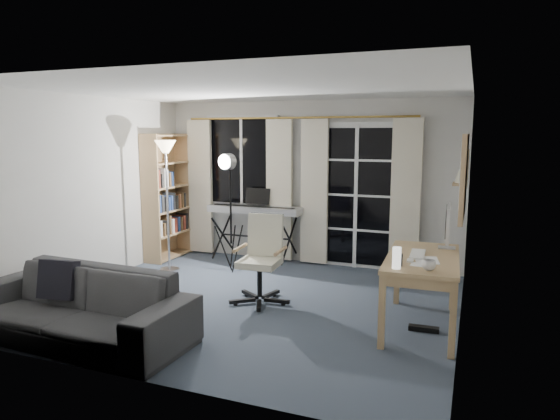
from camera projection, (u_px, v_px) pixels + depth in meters
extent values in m
cube|color=#3D4959|center=(252.00, 303.00, 5.74)|extent=(4.50, 4.00, 0.02)
cube|color=white|center=(243.00, 161.00, 7.71)|extent=(1.20, 0.06, 1.40)
cube|color=black|center=(242.00, 161.00, 7.69)|extent=(1.10, 0.02, 1.30)
cube|color=white|center=(241.00, 161.00, 7.68)|extent=(0.04, 0.03, 1.30)
cube|color=white|center=(356.00, 197.00, 7.14)|extent=(1.32, 0.06, 2.11)
cube|color=black|center=(336.00, 196.00, 7.22)|extent=(0.55, 0.02, 1.95)
cube|color=black|center=(377.00, 198.00, 7.00)|extent=(0.55, 0.02, 1.95)
cube|color=white|center=(356.00, 197.00, 7.10)|extent=(0.05, 0.04, 2.05)
cube|color=white|center=(355.00, 230.00, 7.17)|extent=(1.15, 0.03, 0.03)
cube|color=white|center=(356.00, 195.00, 7.10)|extent=(1.15, 0.03, 0.03)
cube|color=white|center=(357.00, 160.00, 7.02)|extent=(1.15, 0.03, 0.03)
cylinder|color=gold|center=(296.00, 118.00, 7.22)|extent=(3.50, 0.03, 0.03)
cube|color=beige|center=(201.00, 187.00, 7.94)|extent=(0.40, 0.07, 2.10)
cube|color=beige|center=(279.00, 190.00, 7.45)|extent=(0.40, 0.07, 2.10)
cube|color=beige|center=(314.00, 192.00, 7.25)|extent=(0.40, 0.07, 2.10)
cube|color=beige|center=(406.00, 196.00, 6.78)|extent=(0.40, 0.07, 2.10)
cube|color=tan|center=(150.00, 200.00, 7.29)|extent=(0.31, 0.03, 1.92)
cube|color=tan|center=(183.00, 193.00, 8.08)|extent=(0.31, 0.03, 1.92)
cube|color=tan|center=(160.00, 196.00, 7.73)|extent=(0.03, 0.86, 1.92)
cube|color=tan|center=(169.00, 255.00, 7.82)|extent=(0.31, 0.87, 0.02)
cube|color=tan|center=(168.00, 233.00, 7.77)|extent=(0.31, 0.87, 0.02)
cube|color=tan|center=(168.00, 210.00, 7.71)|extent=(0.31, 0.87, 0.02)
cube|color=tan|center=(167.00, 187.00, 7.66)|extent=(0.31, 0.87, 0.02)
cube|color=tan|center=(166.00, 163.00, 7.60)|extent=(0.31, 0.87, 0.02)
cube|color=tan|center=(165.00, 136.00, 7.54)|extent=(0.31, 0.87, 0.02)
cube|color=white|center=(156.00, 229.00, 7.42)|extent=(0.22, 0.06, 0.25)
cube|color=brown|center=(159.00, 229.00, 7.51)|extent=(0.22, 0.04, 0.19)
cube|color=#333333|center=(162.00, 228.00, 7.58)|extent=(0.22, 0.04, 0.22)
cube|color=brown|center=(165.00, 225.00, 7.64)|extent=(0.22, 0.04, 0.29)
cube|color=white|center=(168.00, 226.00, 7.71)|extent=(0.22, 0.05, 0.22)
cube|color=brown|center=(171.00, 225.00, 7.79)|extent=(0.22, 0.04, 0.23)
cube|color=#34539C|center=(174.00, 224.00, 7.86)|extent=(0.22, 0.05, 0.23)
cube|color=brown|center=(177.00, 223.00, 7.94)|extent=(0.22, 0.03, 0.22)
cube|color=brown|center=(179.00, 222.00, 8.00)|extent=(0.22, 0.05, 0.23)
cube|color=#333333|center=(182.00, 221.00, 8.08)|extent=(0.22, 0.03, 0.25)
cube|color=#34539C|center=(155.00, 204.00, 7.36)|extent=(0.22, 0.03, 0.26)
cube|color=#333333|center=(157.00, 204.00, 7.42)|extent=(0.22, 0.06, 0.26)
cube|color=#333333|center=(161.00, 204.00, 7.51)|extent=(0.22, 0.04, 0.22)
cube|color=#34539C|center=(164.00, 204.00, 7.58)|extent=(0.22, 0.03, 0.21)
cube|color=#34539C|center=(167.00, 203.00, 7.64)|extent=(0.22, 0.04, 0.22)
cube|color=#333333|center=(169.00, 201.00, 7.71)|extent=(0.22, 0.03, 0.26)
cube|color=#333333|center=(172.00, 202.00, 7.78)|extent=(0.22, 0.04, 0.21)
cube|color=#A8633F|center=(175.00, 201.00, 7.85)|extent=(0.22, 0.04, 0.22)
cube|color=brown|center=(178.00, 200.00, 7.92)|extent=(0.22, 0.03, 0.23)
cube|color=#333333|center=(180.00, 200.00, 7.98)|extent=(0.22, 0.03, 0.22)
cube|color=brown|center=(154.00, 179.00, 7.30)|extent=(0.22, 0.04, 0.27)
cube|color=#333333|center=(157.00, 181.00, 7.38)|extent=(0.22, 0.03, 0.21)
cube|color=white|center=(159.00, 178.00, 7.43)|extent=(0.22, 0.03, 0.29)
cube|color=white|center=(162.00, 178.00, 7.50)|extent=(0.22, 0.03, 0.26)
cube|color=brown|center=(165.00, 179.00, 7.56)|extent=(0.22, 0.03, 0.21)
cube|color=#34539C|center=(167.00, 179.00, 7.63)|extent=(0.22, 0.04, 0.22)
cylinder|color=#B2B2B7|center=(170.00, 270.00, 7.07)|extent=(0.34, 0.34, 0.03)
cylinder|color=#B2B2B7|center=(168.00, 210.00, 6.94)|extent=(0.04, 0.04, 1.70)
cone|color=#FFE5B2|center=(166.00, 147.00, 6.80)|extent=(0.36, 0.36, 0.17)
cylinder|color=black|center=(223.00, 234.00, 7.70)|extent=(0.04, 0.69, 0.62)
cylinder|color=black|center=(223.00, 234.00, 7.70)|extent=(0.04, 0.69, 0.62)
cylinder|color=black|center=(289.00, 239.00, 7.31)|extent=(0.04, 0.69, 0.62)
cylinder|color=black|center=(289.00, 239.00, 7.31)|extent=(0.04, 0.69, 0.62)
cylinder|color=black|center=(255.00, 237.00, 7.51)|extent=(1.10, 0.04, 0.03)
cube|color=silver|center=(255.00, 209.00, 7.44)|extent=(1.43, 0.38, 0.10)
cube|color=white|center=(253.00, 208.00, 7.36)|extent=(1.32, 0.17, 0.02)
cube|color=black|center=(254.00, 206.00, 7.40)|extent=(1.27, 0.10, 0.01)
cube|color=black|center=(258.00, 196.00, 7.52)|extent=(0.39, 0.08, 0.24)
cylinder|color=black|center=(237.00, 250.00, 7.02)|extent=(0.09, 0.26, 0.67)
cylinder|color=black|center=(233.00, 247.00, 7.19)|extent=(0.20, 0.20, 0.68)
cylinder|color=black|center=(224.00, 249.00, 7.04)|extent=(0.25, 0.09, 0.68)
cylinder|color=black|center=(231.00, 203.00, 6.98)|extent=(0.03, 0.03, 1.17)
cylinder|color=silver|center=(228.00, 162.00, 6.85)|extent=(0.25, 0.17, 0.22)
cylinder|color=white|center=(224.00, 162.00, 6.80)|extent=(0.19, 0.07, 0.19)
cube|color=black|center=(277.00, 301.00, 5.66)|extent=(0.30, 0.07, 0.04)
cylinder|color=black|center=(283.00, 303.00, 5.64)|extent=(0.05, 0.05, 0.05)
cube|color=black|center=(271.00, 294.00, 5.89)|extent=(0.12, 0.30, 0.04)
cylinder|color=black|center=(274.00, 294.00, 5.95)|extent=(0.05, 0.05, 0.05)
cube|color=black|center=(250.00, 294.00, 5.89)|extent=(0.28, 0.20, 0.04)
cylinder|color=black|center=(247.00, 294.00, 5.95)|extent=(0.05, 0.05, 0.05)
cube|color=black|center=(242.00, 301.00, 5.66)|extent=(0.26, 0.23, 0.04)
cylinder|color=black|center=(236.00, 303.00, 5.64)|extent=(0.05, 0.05, 0.05)
cube|color=black|center=(259.00, 305.00, 5.52)|extent=(0.15, 0.30, 0.04)
cylinder|color=black|center=(259.00, 309.00, 5.45)|extent=(0.05, 0.05, 0.05)
cylinder|color=black|center=(260.00, 280.00, 5.69)|extent=(0.06, 0.06, 0.38)
cube|color=#EAE5C4|center=(260.00, 263.00, 5.66)|extent=(0.46, 0.46, 0.08)
cube|color=#EAE5C4|center=(266.00, 235.00, 5.81)|extent=(0.42, 0.14, 0.50)
cube|color=black|center=(267.00, 233.00, 5.84)|extent=(0.40, 0.12, 0.46)
cylinder|color=tan|center=(240.00, 248.00, 5.73)|extent=(0.06, 0.38, 0.04)
cylinder|color=tan|center=(281.00, 251.00, 5.58)|extent=(0.06, 0.38, 0.04)
cube|color=#A98057|center=(423.00, 258.00, 4.90)|extent=(0.73, 1.38, 0.04)
cube|color=#A98057|center=(422.00, 265.00, 4.91)|extent=(0.69, 1.34, 0.10)
cube|color=#A98057|center=(382.00, 312.00, 4.46)|extent=(0.06, 0.06, 0.69)
cube|color=#A98057|center=(453.00, 320.00, 4.26)|extent=(0.06, 0.06, 0.69)
cube|color=#A98057|center=(397.00, 274.00, 5.65)|extent=(0.06, 0.06, 0.69)
cube|color=#A98057|center=(453.00, 279.00, 5.46)|extent=(0.06, 0.06, 0.69)
cube|color=silver|center=(447.00, 248.00, 5.24)|extent=(0.18, 0.12, 0.01)
cube|color=silver|center=(447.00, 236.00, 5.22)|extent=(0.04, 0.03, 0.21)
cube|color=silver|center=(448.00, 221.00, 5.20)|extent=(0.06, 0.52, 0.33)
cube|color=black|center=(446.00, 221.00, 5.20)|extent=(0.03, 0.49, 0.29)
cube|color=white|center=(418.00, 254.00, 4.96)|extent=(0.15, 0.41, 0.02)
cube|color=white|center=(410.00, 261.00, 4.70)|extent=(0.06, 0.10, 0.02)
cube|color=white|center=(427.00, 260.00, 4.75)|extent=(0.26, 0.32, 0.01)
cube|color=white|center=(422.00, 265.00, 4.57)|extent=(0.21, 0.15, 0.00)
cube|color=black|center=(400.00, 260.00, 4.54)|extent=(0.05, 0.04, 0.12)
cylinder|color=white|center=(397.00, 258.00, 4.45)|extent=(0.08, 0.08, 0.19)
cube|color=black|center=(424.00, 329.00, 4.90)|extent=(0.29, 0.09, 0.05)
imported|color=silver|center=(429.00, 264.00, 4.39)|extent=(0.12, 0.10, 0.12)
cube|color=tan|center=(464.00, 176.00, 4.38)|extent=(0.04, 0.94, 0.74)
cube|color=white|center=(462.00, 176.00, 4.39)|extent=(0.01, 0.84, 0.64)
cube|color=tan|center=(467.00, 165.00, 5.20)|extent=(0.03, 0.42, 0.32)
cube|color=#4C9860|center=(465.00, 165.00, 5.20)|extent=(0.00, 0.36, 0.26)
cube|color=tan|center=(460.00, 184.00, 5.72)|extent=(0.16, 0.30, 0.02)
cone|color=#EAE5C4|center=(460.00, 176.00, 5.71)|extent=(0.12, 0.12, 0.15)
imported|color=#303032|center=(76.00, 295.00, 4.64)|extent=(2.26, 0.73, 0.88)
cube|color=black|center=(58.00, 280.00, 4.85)|extent=(0.40, 0.26, 0.39)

